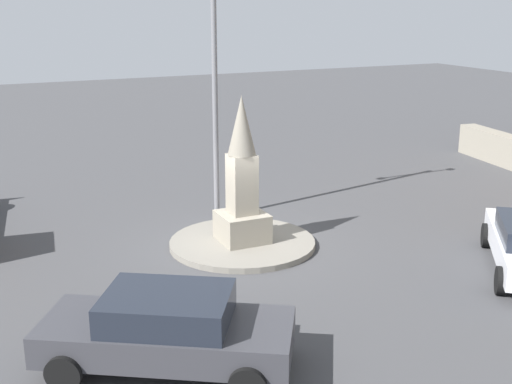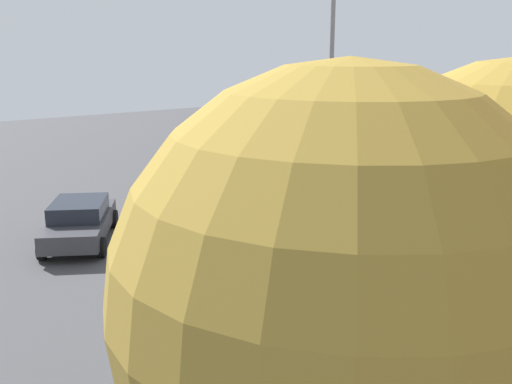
{
  "view_description": "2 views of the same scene",
  "coord_description": "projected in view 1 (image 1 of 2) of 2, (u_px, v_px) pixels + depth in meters",
  "views": [
    {
      "loc": [
        6.76,
        15.25,
        6.32
      ],
      "look_at": [
        -0.1,
        0.64,
        1.65
      ],
      "focal_mm": 46.77,
      "sensor_mm": 36.0,
      "label": 1
    },
    {
      "loc": [
        -14.17,
        11.66,
        6.27
      ],
      "look_at": [
        0.16,
        0.36,
        1.7
      ],
      "focal_mm": 40.08,
      "sensor_mm": 36.0,
      "label": 2
    }
  ],
  "objects": [
    {
      "name": "streetlamp",
      "position": [
        214.0,
        38.0,
        18.62
      ],
      "size": [
        3.52,
        0.28,
        8.92
      ],
      "color": "slate",
      "rests_on": "ground"
    },
    {
      "name": "monument",
      "position": [
        242.0,
        185.0,
        17.31
      ],
      "size": [
        1.21,
        1.21,
        3.87
      ],
      "color": "gray",
      "rests_on": "traffic_island"
    },
    {
      "name": "ground_plane",
      "position": [
        242.0,
        246.0,
        17.78
      ],
      "size": [
        80.0,
        80.0,
        0.0
      ],
      "primitive_type": "plane",
      "color": "#424244"
    },
    {
      "name": "traffic_island",
      "position": [
        242.0,
        243.0,
        17.76
      ],
      "size": [
        3.88,
        3.88,
        0.15
      ],
      "primitive_type": "cylinder",
      "color": "gray",
      "rests_on": "ground"
    },
    {
      "name": "car_dark_grey_parked_left",
      "position": [
        167.0,
        329.0,
        11.7
      ],
      "size": [
        4.7,
        3.85,
        1.43
      ],
      "color": "#38383D",
      "rests_on": "ground"
    }
  ]
}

